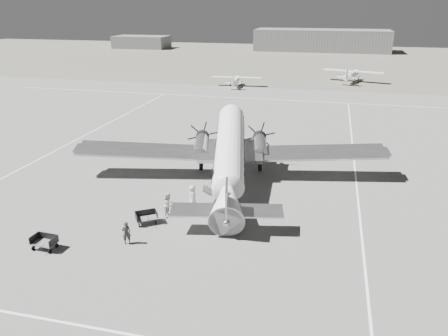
% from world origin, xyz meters
% --- Properties ---
extents(ground, '(260.00, 260.00, 0.00)m').
position_xyz_m(ground, '(0.00, 0.00, 0.00)').
color(ground, slate).
rests_on(ground, ground).
extents(taxi_line_near, '(60.00, 0.15, 0.01)m').
position_xyz_m(taxi_line_near, '(0.00, -14.00, 0.01)').
color(taxi_line_near, white).
rests_on(taxi_line_near, ground).
extents(taxi_line_right, '(0.15, 80.00, 0.01)m').
position_xyz_m(taxi_line_right, '(12.00, 0.00, 0.01)').
color(taxi_line_right, white).
rests_on(taxi_line_right, ground).
extents(taxi_line_left, '(0.15, 60.00, 0.01)m').
position_xyz_m(taxi_line_left, '(-18.00, 10.00, 0.01)').
color(taxi_line_left, white).
rests_on(taxi_line_left, ground).
extents(taxi_line_horizon, '(90.00, 0.15, 0.01)m').
position_xyz_m(taxi_line_horizon, '(0.00, 40.00, 0.01)').
color(taxi_line_horizon, white).
rests_on(taxi_line_horizon, ground).
extents(grass_infield, '(260.00, 90.00, 0.01)m').
position_xyz_m(grass_infield, '(0.00, 95.00, 0.00)').
color(grass_infield, '#5C5A4E').
rests_on(grass_infield, ground).
extents(hangar_main, '(42.00, 14.00, 6.60)m').
position_xyz_m(hangar_main, '(5.00, 120.00, 3.30)').
color(hangar_main, slate).
rests_on(hangar_main, ground).
extents(shed_secondary, '(18.00, 10.00, 4.00)m').
position_xyz_m(shed_secondary, '(-55.00, 115.00, 2.00)').
color(shed_secondary, '#5C5C5C').
rests_on(shed_secondary, ground).
extents(dc3_airliner, '(30.52, 24.04, 5.19)m').
position_xyz_m(dc3_airliner, '(1.58, 4.52, 2.60)').
color(dc3_airliner, '#BDBDC0').
rests_on(dc3_airliner, ground).
extents(light_plane_left, '(9.73, 8.14, 1.91)m').
position_xyz_m(light_plane_left, '(-7.78, 50.10, 0.95)').
color(light_plane_left, white).
rests_on(light_plane_left, ground).
extents(light_plane_right, '(13.75, 12.17, 2.43)m').
position_xyz_m(light_plane_right, '(12.95, 60.09, 1.22)').
color(light_plane_right, white).
rests_on(light_plane_right, ground).
extents(baggage_cart_near, '(1.88, 1.76, 0.87)m').
position_xyz_m(baggage_cart_near, '(-2.42, -3.67, 0.43)').
color(baggage_cart_near, '#5C5C5C').
rests_on(baggage_cart_near, ground).
extents(baggage_cart_far, '(1.62, 1.19, 0.88)m').
position_xyz_m(baggage_cart_far, '(-7.22, -8.30, 0.44)').
color(baggage_cart_far, '#5C5C5C').
rests_on(baggage_cart_far, ground).
extents(ground_crew, '(0.67, 0.63, 1.54)m').
position_xyz_m(ground_crew, '(-2.55, -6.49, 0.77)').
color(ground_crew, '#2E2E2E').
rests_on(ground_crew, ground).
extents(ramp_agent, '(0.80, 0.97, 1.80)m').
position_xyz_m(ramp_agent, '(-1.29, -2.24, 0.90)').
color(ramp_agent, beige).
rests_on(ramp_agent, ground).
extents(passenger, '(0.81, 0.98, 1.72)m').
position_xyz_m(passenger, '(-0.12, -0.36, 0.86)').
color(passenger, '#B3B3B1').
rests_on(passenger, ground).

